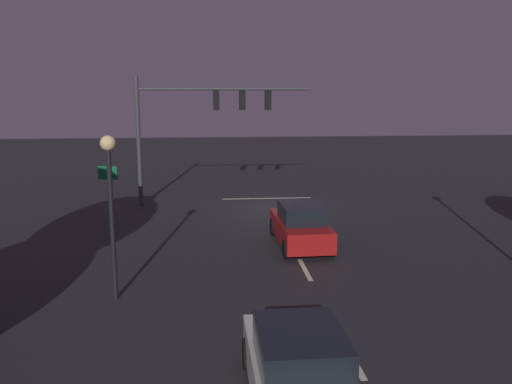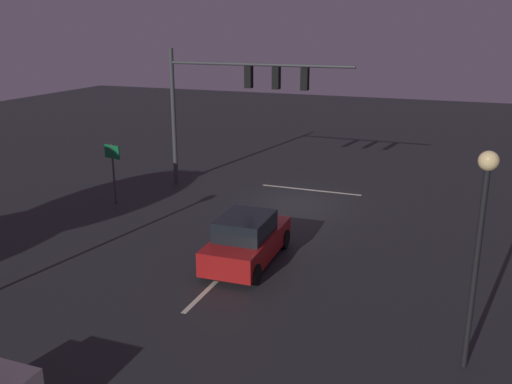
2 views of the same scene
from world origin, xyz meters
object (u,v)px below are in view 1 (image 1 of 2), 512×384
Objects in this scene: street_lamp_right_kerb at (110,186)px; route_sign at (108,182)px; traffic_signal_assembly at (202,113)px; car_approaching at (301,226)px; car_distant at (299,371)px.

route_sign is at bearing -79.14° from street_lamp_right_kerb.
traffic_signal_assembly is 6.49m from route_sign.
car_distant is at bearing 80.05° from car_approaching.
street_lamp_right_kerb reaches higher than route_sign.
route_sign is (4.21, 4.03, -2.86)m from traffic_signal_assembly.
traffic_signal_assembly is 13.23m from street_lamp_right_kerb.
car_approaching is 1.01× the size of car_distant.
route_sign reaches higher than car_distant.
car_distant is at bearing 95.86° from traffic_signal_assembly.
car_distant is at bearing 112.51° from route_sign.
car_approaching is 0.92× the size of street_lamp_right_kerb.
car_distant is (-1.94, 18.85, -4.04)m from traffic_signal_assembly.
street_lamp_right_kerb is (4.44, -5.94, 2.60)m from car_distant.
traffic_signal_assembly reaches higher than route_sign.
car_approaching is 1.61× the size of route_sign.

